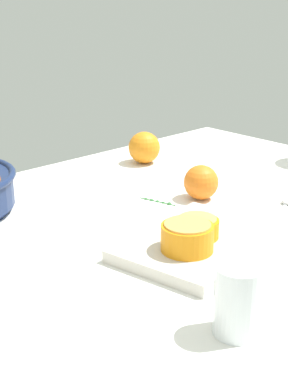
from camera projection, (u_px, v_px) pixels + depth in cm
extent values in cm
cube|color=white|center=(147.00, 246.00, 91.23)|extent=(134.12, 90.08, 3.00)
cylinder|color=white|center=(238.00, 300.00, 63.99)|extent=(5.66, 5.66, 8.72)
cylinder|color=#F69A42|center=(237.00, 314.00, 64.63)|extent=(4.98, 4.98, 5.00)
cube|color=beige|center=(198.00, 243.00, 86.57)|extent=(28.08, 21.72, 1.94)
cylinder|color=orange|center=(197.00, 228.00, 85.90)|extent=(6.73, 6.73, 2.90)
cylinder|color=#F8B158|center=(198.00, 219.00, 85.35)|extent=(5.92, 5.92, 0.30)
cylinder|color=orange|center=(187.00, 238.00, 81.29)|extent=(7.84, 7.84, 3.96)
cylinder|color=#F5AF51|center=(188.00, 224.00, 80.56)|extent=(6.90, 6.90, 0.30)
sphere|color=orange|center=(144.00, 148.00, 129.09)|extent=(7.42, 7.42, 7.42)
sphere|color=orange|center=(201.00, 182.00, 106.61)|extent=(6.75, 6.75, 6.75)
ellipsoid|color=silver|center=(288.00, 201.00, 105.15)|extent=(3.69, 3.03, 1.00)
cylinder|color=silver|center=(273.00, 217.00, 98.13)|extent=(14.03, 4.59, 0.70)
cylinder|color=#387A40|center=(157.00, 201.00, 106.07)|extent=(2.32, 7.64, 0.30)
sphere|color=#387A40|center=(146.00, 198.00, 107.32)|extent=(0.72, 0.72, 0.72)
sphere|color=#387A40|center=(152.00, 199.00, 106.67)|extent=(0.80, 0.80, 0.80)
sphere|color=#387A40|center=(157.00, 200.00, 106.02)|extent=(0.71, 0.71, 0.71)
sphere|color=#387A40|center=(163.00, 202.00, 105.37)|extent=(0.66, 0.66, 0.66)
sphere|color=#387A40|center=(169.00, 203.00, 104.73)|extent=(0.93, 0.93, 0.93)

